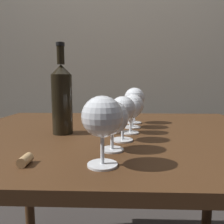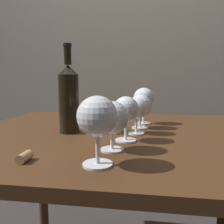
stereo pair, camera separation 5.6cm
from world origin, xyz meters
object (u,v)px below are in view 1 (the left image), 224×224
Objects in this scene: wine_glass_amber at (131,109)px; cork at (25,160)px; wine_glass_port at (102,118)px; wine_glass_merlot at (123,110)px; wine_glass_pinot at (133,106)px; wine_glass_chardonnay at (135,98)px; wine_glass_cabernet at (112,119)px; wine_bottle at (62,98)px.

wine_glass_amber reaches higher than cork.
wine_glass_port is 0.21m from wine_glass_merlot.
wine_glass_pinot is (0.04, 0.20, -0.01)m from wine_glass_merlot.
wine_glass_port reaches higher than wine_glass_amber.
wine_glass_chardonnay is at bearing 82.18° from wine_glass_amber.
wine_glass_chardonnay is at bearing 77.78° from wine_glass_cabernet.
wine_glass_pinot reaches higher than cork.
wine_glass_pinot is at bearing 76.47° from wine_glass_cabernet.
wine_glass_merlot is at bearing -106.51° from wine_glass_amber.
wine_glass_port reaches higher than cork.
wine_glass_chardonnay reaches higher than wine_glass_pinot.
wine_glass_cabernet is 3.20× the size of cork.
cork is at bearing -150.02° from wine_glass_cabernet.
cork is (-0.17, -0.00, -0.09)m from wine_glass_port.
wine_glass_port is at bearing -99.04° from wine_glass_cabernet.
wine_glass_merlot is at bearing -100.81° from wine_glass_chardonnay.
wine_bottle is at bearing -156.57° from wine_glass_pinot.
wine_glass_amber is 0.20m from wine_glass_chardonnay.
wine_glass_chardonnay reaches higher than wine_glass_port.
wine_glass_merlot reaches higher than wine_glass_amber.
wine_glass_amber is 3.09× the size of cork.
wine_bottle is at bearing 89.20° from cork.
wine_glass_amber is 0.95× the size of wine_glass_pinot.
wine_glass_merlot is (0.03, 0.10, 0.01)m from wine_glass_cabernet.
wine_glass_amber is 0.10m from wine_glass_pinot.
wine_glass_cabernet is at bearing 80.96° from wine_glass_port.
wine_glass_chardonnay is (0.09, 0.40, 0.03)m from wine_glass_cabernet.
wine_glass_chardonnay is 0.34m from wine_bottle.
wine_glass_cabernet is 0.83× the size of wine_glass_chardonnay.
wine_glass_chardonnay reaches higher than cork.
wine_glass_chardonnay is at bearing 61.68° from cork.
wine_glass_port is at bearing -102.36° from wine_glass_pinot.
wine_glass_pinot is at bearing 77.64° from wine_glass_port.
wine_glass_port is 1.13× the size of wine_glass_pinot.
wine_bottle is at bearing 156.88° from wine_glass_merlot.
wine_glass_merlot is 0.44× the size of wine_bottle.
wine_glass_amber is 0.41× the size of wine_bottle.
cork is (-0.19, -0.11, -0.08)m from wine_glass_cabernet.
wine_glass_pinot is at bearing 82.49° from wine_glass_amber.
cork is (-0.22, -0.21, -0.09)m from wine_glass_merlot.
wine_glass_merlot is 0.87× the size of wine_glass_chardonnay.
wine_glass_merlot is 0.31m from wine_glass_chardonnay.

